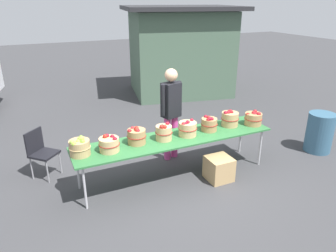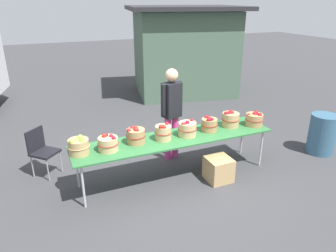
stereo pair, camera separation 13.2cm
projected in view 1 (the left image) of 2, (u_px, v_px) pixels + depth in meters
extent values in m
plane|color=#38383A|center=(175.00, 175.00, 5.68)|extent=(40.00, 40.00, 0.00)
cube|color=#2D6B38|center=(175.00, 138.00, 5.40)|extent=(3.50, 0.76, 0.03)
cylinder|color=#B2B2B7|center=(85.00, 188.00, 4.65)|extent=(0.04, 0.04, 0.72)
cylinder|color=#B2B2B7|center=(260.00, 147.00, 5.92)|extent=(0.04, 0.04, 0.72)
cylinder|color=#B2B2B7|center=(78.00, 169.00, 5.16)|extent=(0.04, 0.04, 0.72)
cylinder|color=#B2B2B7|center=(241.00, 136.00, 6.43)|extent=(0.04, 0.04, 0.72)
cylinder|color=tan|center=(80.00, 148.00, 4.75)|extent=(0.31, 0.31, 0.24)
torus|color=tan|center=(80.00, 147.00, 4.74)|extent=(0.33, 0.33, 0.01)
sphere|color=#7AA833|center=(80.00, 139.00, 4.71)|extent=(0.07, 0.07, 0.07)
sphere|color=#9EC647|center=(72.00, 142.00, 4.62)|extent=(0.07, 0.07, 0.07)
sphere|color=#8CB738|center=(74.00, 144.00, 4.60)|extent=(0.07, 0.07, 0.07)
sphere|color=#8CB738|center=(81.00, 137.00, 4.79)|extent=(0.07, 0.07, 0.07)
sphere|color=#7AA833|center=(83.00, 142.00, 4.66)|extent=(0.07, 0.07, 0.07)
sphere|color=#9EC647|center=(82.00, 138.00, 4.73)|extent=(0.08, 0.08, 0.08)
sphere|color=#9EC647|center=(78.00, 142.00, 4.69)|extent=(0.07, 0.07, 0.07)
cylinder|color=tan|center=(109.00, 145.00, 4.87)|extent=(0.31, 0.31, 0.22)
torus|color=maroon|center=(109.00, 144.00, 4.87)|extent=(0.33, 0.33, 0.01)
sphere|color=maroon|center=(106.00, 137.00, 4.90)|extent=(0.07, 0.07, 0.07)
sphere|color=#B22319|center=(105.00, 136.00, 4.85)|extent=(0.07, 0.07, 0.07)
sphere|color=maroon|center=(115.00, 139.00, 4.80)|extent=(0.07, 0.07, 0.07)
sphere|color=maroon|center=(112.00, 137.00, 4.88)|extent=(0.07, 0.07, 0.07)
sphere|color=#B22319|center=(113.00, 137.00, 4.89)|extent=(0.07, 0.07, 0.07)
sphere|color=maroon|center=(107.00, 136.00, 4.88)|extent=(0.07, 0.07, 0.07)
cylinder|color=#A87F51|center=(137.00, 137.00, 5.13)|extent=(0.30, 0.30, 0.24)
torus|color=maroon|center=(137.00, 136.00, 5.13)|extent=(0.32, 0.32, 0.01)
sphere|color=maroon|center=(132.00, 129.00, 5.16)|extent=(0.07, 0.07, 0.07)
sphere|color=#B22319|center=(136.00, 128.00, 5.08)|extent=(0.08, 0.08, 0.08)
sphere|color=maroon|center=(138.00, 131.00, 5.04)|extent=(0.08, 0.08, 0.08)
sphere|color=maroon|center=(136.00, 130.00, 5.07)|extent=(0.07, 0.07, 0.07)
sphere|color=#B22319|center=(137.00, 130.00, 5.04)|extent=(0.07, 0.07, 0.07)
sphere|color=maroon|center=(129.00, 131.00, 5.03)|extent=(0.07, 0.07, 0.07)
sphere|color=maroon|center=(137.00, 130.00, 5.08)|extent=(0.07, 0.07, 0.07)
cylinder|color=tan|center=(164.00, 133.00, 5.26)|extent=(0.27, 0.27, 0.25)
torus|color=maroon|center=(164.00, 132.00, 5.26)|extent=(0.29, 0.29, 0.01)
sphere|color=maroon|center=(162.00, 127.00, 5.22)|extent=(0.08, 0.08, 0.08)
sphere|color=maroon|center=(167.00, 124.00, 5.29)|extent=(0.07, 0.07, 0.07)
sphere|color=#B22319|center=(165.00, 127.00, 5.13)|extent=(0.08, 0.08, 0.08)
sphere|color=#B22319|center=(162.00, 127.00, 5.13)|extent=(0.07, 0.07, 0.07)
cylinder|color=tan|center=(188.00, 129.00, 5.43)|extent=(0.31, 0.31, 0.24)
torus|color=maroon|center=(188.00, 128.00, 5.43)|extent=(0.33, 0.33, 0.01)
sphere|color=maroon|center=(188.00, 122.00, 5.36)|extent=(0.07, 0.07, 0.07)
sphere|color=maroon|center=(192.00, 120.00, 5.47)|extent=(0.07, 0.07, 0.07)
sphere|color=maroon|center=(184.00, 124.00, 5.32)|extent=(0.08, 0.08, 0.08)
sphere|color=maroon|center=(185.00, 124.00, 5.33)|extent=(0.07, 0.07, 0.07)
cylinder|color=#A87F51|center=(209.00, 125.00, 5.64)|extent=(0.28, 0.28, 0.23)
torus|color=maroon|center=(209.00, 124.00, 5.63)|extent=(0.30, 0.30, 0.01)
sphere|color=maroon|center=(206.00, 117.00, 5.66)|extent=(0.07, 0.07, 0.07)
sphere|color=maroon|center=(212.00, 119.00, 5.54)|extent=(0.08, 0.08, 0.08)
sphere|color=maroon|center=(210.00, 119.00, 5.50)|extent=(0.07, 0.07, 0.07)
sphere|color=#B22319|center=(209.00, 118.00, 5.60)|extent=(0.07, 0.07, 0.07)
sphere|color=maroon|center=(208.00, 120.00, 5.51)|extent=(0.08, 0.08, 0.08)
cylinder|color=tan|center=(230.00, 119.00, 5.85)|extent=(0.31, 0.31, 0.26)
torus|color=maroon|center=(230.00, 118.00, 5.84)|extent=(0.33, 0.33, 0.01)
sphere|color=maroon|center=(228.00, 113.00, 5.78)|extent=(0.08, 0.08, 0.08)
sphere|color=maroon|center=(230.00, 113.00, 5.81)|extent=(0.07, 0.07, 0.07)
sphere|color=maroon|center=(226.00, 113.00, 5.75)|extent=(0.07, 0.07, 0.07)
sphere|color=maroon|center=(231.00, 112.00, 5.79)|extent=(0.08, 0.08, 0.08)
sphere|color=maroon|center=(232.00, 112.00, 5.79)|extent=(0.07, 0.07, 0.07)
sphere|color=maroon|center=(229.00, 112.00, 5.83)|extent=(0.08, 0.08, 0.08)
cylinder|color=#A87F51|center=(253.00, 119.00, 5.90)|extent=(0.31, 0.31, 0.22)
torus|color=maroon|center=(253.00, 118.00, 5.90)|extent=(0.33, 0.33, 0.01)
sphere|color=maroon|center=(255.00, 111.00, 5.92)|extent=(0.08, 0.08, 0.08)
sphere|color=maroon|center=(254.00, 115.00, 5.84)|extent=(0.08, 0.08, 0.08)
sphere|color=maroon|center=(259.00, 114.00, 5.81)|extent=(0.08, 0.08, 0.08)
sphere|color=maroon|center=(254.00, 113.00, 5.86)|extent=(0.08, 0.08, 0.08)
sphere|color=#B22319|center=(248.00, 115.00, 5.84)|extent=(0.08, 0.08, 0.08)
sphere|color=maroon|center=(257.00, 114.00, 5.83)|extent=(0.07, 0.07, 0.07)
cylinder|color=#CC3F8C|center=(174.00, 136.00, 6.21)|extent=(0.13, 0.13, 0.87)
cylinder|color=#CC3F8C|center=(167.00, 139.00, 6.10)|extent=(0.13, 0.13, 0.87)
cube|color=black|center=(171.00, 100.00, 5.87)|extent=(0.38, 0.31, 0.65)
sphere|color=tan|center=(171.00, 75.00, 5.70)|extent=(0.24, 0.24, 0.24)
cylinder|color=black|center=(179.00, 96.00, 5.97)|extent=(0.09, 0.09, 0.58)
cylinder|color=black|center=(163.00, 100.00, 5.74)|extent=(0.09, 0.09, 0.58)
cube|color=#47604C|center=(180.00, 53.00, 10.30)|extent=(3.42, 2.95, 2.60)
cube|color=#262628|center=(181.00, 8.00, 9.78)|extent=(4.01, 3.54, 0.12)
cube|color=white|center=(205.00, 51.00, 9.32)|extent=(1.38, 0.32, 0.90)
cube|color=black|center=(44.00, 154.00, 5.50)|extent=(0.57, 0.57, 0.04)
cube|color=black|center=(34.00, 141.00, 5.47)|extent=(0.30, 0.30, 0.40)
cylinder|color=gray|center=(48.00, 172.00, 5.38)|extent=(0.02, 0.02, 0.42)
cylinder|color=gray|center=(60.00, 163.00, 5.68)|extent=(0.02, 0.02, 0.42)
cylinder|color=gray|center=(32.00, 168.00, 5.49)|extent=(0.02, 0.02, 0.42)
cylinder|color=gray|center=(45.00, 160.00, 5.78)|extent=(0.02, 0.02, 0.42)
cylinder|color=#335972|center=(320.00, 132.00, 6.46)|extent=(0.53, 0.53, 0.82)
cube|color=tan|center=(219.00, 168.00, 5.49)|extent=(0.42, 0.42, 0.42)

